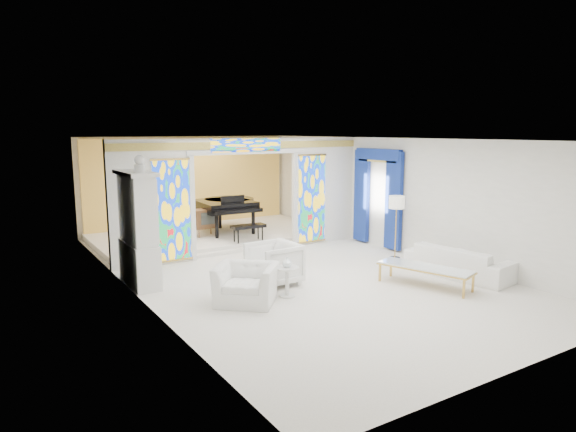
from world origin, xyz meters
TOP-DOWN VIEW (x-y plane):
  - floor at (0.00, 0.00)m, footprint 12.00×12.00m
  - ceiling at (0.00, 0.00)m, footprint 7.00×12.00m
  - wall_back at (0.00, 6.00)m, footprint 7.00×0.02m
  - wall_front at (0.00, -6.00)m, footprint 7.00×0.02m
  - wall_left at (-3.50, 0.00)m, footprint 0.02×12.00m
  - wall_right at (3.50, 0.00)m, footprint 0.02×12.00m
  - partition_wall at (0.00, 2.00)m, footprint 7.00×0.22m
  - stained_glass_left at (-2.03, 1.89)m, footprint 0.90×0.04m
  - stained_glass_right at (2.03, 1.89)m, footprint 0.90×0.04m
  - stained_glass_transom at (0.00, 1.89)m, footprint 2.00×0.04m
  - alcove_platform at (0.00, 4.10)m, footprint 6.80×3.80m
  - gold_curtain_back at (0.00, 5.88)m, footprint 6.70×0.10m
  - chandelier at (0.20, 4.00)m, footprint 0.48×0.48m
  - blue_drapes at (3.40, 0.70)m, footprint 0.14×1.85m
  - china_cabinet at (-3.22, 0.60)m, footprint 0.56×1.46m
  - armchair_left at (-1.87, -1.60)m, footprint 1.47×1.46m
  - armchair_right at (-0.84, -0.87)m, footprint 1.00×0.97m
  - sofa at (2.95, -2.52)m, footprint 1.25×2.42m
  - side_table at (-1.02, -1.70)m, footprint 0.59×0.59m
  - vase at (-1.02, -1.70)m, footprint 0.19×0.19m
  - coffee_table at (1.72, -2.68)m, footprint 1.19×2.03m
  - floor_lamp at (2.86, -0.61)m, footprint 0.45×0.45m
  - grand_piano at (0.48, 4.08)m, footprint 1.88×2.90m
  - tv_console at (-0.42, 3.74)m, footprint 0.68×0.48m

SIDE VIEW (x-z plane):
  - floor at x=0.00m, z-range 0.00..0.00m
  - alcove_platform at x=0.00m, z-range 0.00..0.18m
  - sofa at x=2.95m, z-range 0.00..0.68m
  - armchair_left at x=-1.87m, z-range 0.00..0.72m
  - side_table at x=-1.02m, z-range 0.09..0.68m
  - coffee_table at x=1.72m, z-range 0.18..0.61m
  - armchair_right at x=-0.84m, z-range 0.00..0.89m
  - tv_console at x=-0.42m, z-range 0.30..1.08m
  - vase at x=-1.02m, z-range 0.59..0.78m
  - grand_piano at x=0.48m, z-range 0.38..1.54m
  - china_cabinet at x=-3.22m, z-range -0.19..2.53m
  - stained_glass_left at x=-2.03m, z-range 0.10..2.50m
  - stained_glass_right at x=2.03m, z-range 0.10..2.50m
  - floor_lamp at x=2.86m, z-range 0.56..2.15m
  - wall_back at x=0.00m, z-range 0.00..3.00m
  - wall_front at x=0.00m, z-range 0.00..3.00m
  - wall_left at x=-3.50m, z-range 0.00..3.00m
  - wall_right at x=3.50m, z-range 0.00..3.00m
  - gold_curtain_back at x=0.00m, z-range 0.05..2.95m
  - blue_drapes at x=3.40m, z-range 0.25..2.90m
  - partition_wall at x=0.00m, z-range 0.15..3.15m
  - chandelier at x=0.20m, z-range 2.40..2.70m
  - stained_glass_transom at x=0.00m, z-range 2.65..2.99m
  - ceiling at x=0.00m, z-range 2.99..3.01m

